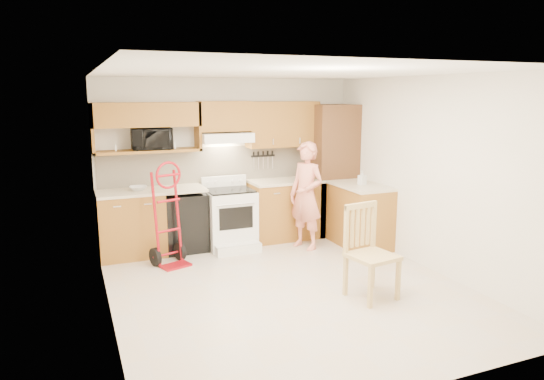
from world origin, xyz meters
TOP-DOWN VIEW (x-y plane):
  - floor at (0.00, 0.00)m, footprint 4.00×4.50m
  - ceiling at (0.00, 0.00)m, footprint 4.00×4.50m
  - wall_back at (0.00, 2.26)m, footprint 4.00×0.02m
  - wall_front at (0.00, -2.26)m, footprint 4.00×0.02m
  - wall_left at (-2.01, 0.00)m, footprint 0.02×4.50m
  - wall_right at (2.01, 0.00)m, footprint 0.02×4.50m
  - backsplash at (0.00, 2.23)m, footprint 3.92×0.03m
  - lower_cab_left at (-1.55, 1.95)m, footprint 0.90×0.60m
  - dishwasher at (-0.80, 1.95)m, footprint 0.60×0.60m
  - lower_cab_right at (0.83, 1.95)m, footprint 1.14×0.60m
  - countertop_left at (-1.25, 1.95)m, footprint 1.50×0.63m
  - countertop_right at (0.83, 1.95)m, footprint 1.14×0.63m
  - cab_return_right at (1.70, 1.15)m, footprint 0.60×1.00m
  - countertop_return at (1.70, 1.15)m, footprint 0.63×1.00m
  - pantry_tall at (1.65, 1.95)m, footprint 0.70×0.60m
  - upper_cab_left at (-1.25, 2.08)m, footprint 1.50×0.33m
  - upper_shelf_mw at (-1.25, 2.08)m, footprint 1.50×0.33m
  - upper_cab_center at (-0.12, 2.08)m, footprint 0.76×0.33m
  - upper_cab_right at (0.83, 2.08)m, footprint 1.14×0.33m
  - range_hood at (-0.12, 2.02)m, footprint 0.76×0.46m
  - knife_strip at (0.55, 2.21)m, footprint 0.40×0.05m
  - microwave at (-1.19, 2.08)m, footprint 0.56×0.39m
  - range at (-0.13, 1.78)m, footprint 0.70×0.92m
  - person at (0.90, 1.35)m, footprint 0.58×0.68m
  - hand_truck at (-1.11, 1.35)m, footprint 0.62×0.59m
  - dining_chair at (0.76, -0.60)m, footprint 0.55×0.59m
  - soap_bottle at (1.70, 1.12)m, footprint 0.12×0.12m
  - bowl at (-1.43, 1.95)m, footprint 0.27×0.27m

SIDE VIEW (x-z plane):
  - floor at x=0.00m, z-range -0.02..0.00m
  - dishwasher at x=-0.80m, z-range 0.00..0.85m
  - lower_cab_left at x=-1.55m, z-range 0.00..0.90m
  - lower_cab_right at x=0.83m, z-range 0.00..0.90m
  - cab_return_right at x=1.70m, z-range 0.00..0.90m
  - range at x=-0.13m, z-range 0.00..1.04m
  - dining_chair at x=0.76m, z-range 0.00..1.06m
  - hand_truck at x=-1.11m, z-range 0.00..1.27m
  - person at x=0.90m, z-range 0.00..1.59m
  - countertop_left at x=-1.25m, z-range 0.90..0.94m
  - countertop_right at x=0.83m, z-range 0.90..0.94m
  - countertop_return at x=1.70m, z-range 0.90..0.94m
  - bowl at x=-1.43m, z-range 0.94..1.00m
  - soap_bottle at x=1.70m, z-range 0.94..1.15m
  - pantry_tall at x=1.65m, z-range 0.00..2.10m
  - backsplash at x=0.00m, z-range 0.92..1.48m
  - knife_strip at x=0.55m, z-range 1.09..1.39m
  - wall_back at x=0.00m, z-range 0.00..2.50m
  - wall_front at x=0.00m, z-range 0.00..2.50m
  - wall_left at x=-2.01m, z-range 0.00..2.50m
  - wall_right at x=2.01m, z-range 0.00..2.50m
  - upper_shelf_mw at x=-1.25m, z-range 1.45..1.49m
  - range_hood at x=-0.12m, z-range 1.56..1.70m
  - microwave at x=-1.19m, z-range 1.49..1.80m
  - upper_cab_right at x=0.83m, z-range 1.45..2.15m
  - upper_cab_center at x=-0.12m, z-range 1.72..2.16m
  - upper_cab_left at x=-1.25m, z-range 1.81..2.15m
  - ceiling at x=0.00m, z-range 2.50..2.52m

